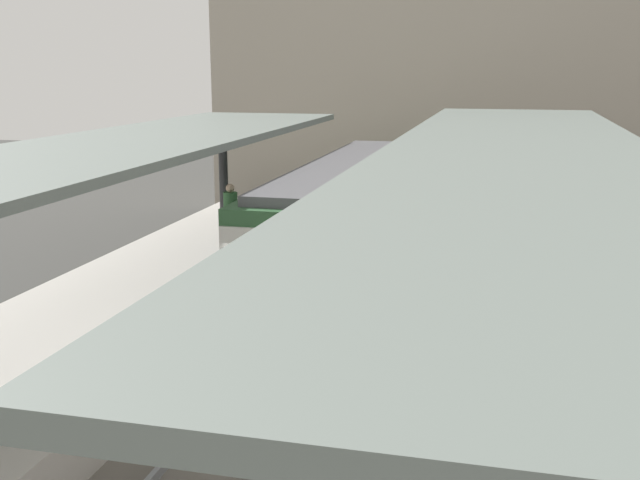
% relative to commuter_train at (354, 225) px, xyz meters
% --- Properties ---
extents(ground_plane, '(80.00, 80.00, 0.00)m').
position_rel_commuter_train_xyz_m(ground_plane, '(0.00, -6.76, -1.73)').
color(ground_plane, '#383835').
extents(platform_left, '(4.40, 28.00, 1.00)m').
position_rel_commuter_train_xyz_m(platform_left, '(-3.80, -6.76, -1.23)').
color(platform_left, '#ADA8A0').
rests_on(platform_left, ground_plane).
extents(platform_right, '(4.40, 28.00, 1.00)m').
position_rel_commuter_train_xyz_m(platform_right, '(3.80, -6.76, -1.23)').
color(platform_right, '#ADA8A0').
rests_on(platform_right, ground_plane).
extents(track_ballast, '(3.20, 28.00, 0.20)m').
position_rel_commuter_train_xyz_m(track_ballast, '(0.00, -6.76, -1.63)').
color(track_ballast, '#59544C').
rests_on(track_ballast, ground_plane).
extents(rail_near_side, '(0.08, 28.00, 0.14)m').
position_rel_commuter_train_xyz_m(rail_near_side, '(-0.72, -6.76, -1.46)').
color(rail_near_side, slate).
rests_on(rail_near_side, track_ballast).
extents(rail_far_side, '(0.08, 28.00, 0.14)m').
position_rel_commuter_train_xyz_m(rail_far_side, '(0.72, -6.76, -1.46)').
color(rail_far_side, slate).
rests_on(rail_far_side, track_ballast).
extents(commuter_train, '(2.78, 11.46, 3.10)m').
position_rel_commuter_train_xyz_m(commuter_train, '(0.00, 0.00, 0.00)').
color(commuter_train, '#2D5633').
rests_on(commuter_train, track_ballast).
extents(canopy_left, '(4.18, 21.00, 3.13)m').
position_rel_commuter_train_xyz_m(canopy_left, '(-3.80, -5.36, 2.29)').
color(canopy_left, '#333335').
rests_on(canopy_left, platform_left).
extents(canopy_right, '(4.18, 21.00, 3.35)m').
position_rel_commuter_train_xyz_m(canopy_right, '(3.80, -5.36, 2.50)').
color(canopy_right, '#333335').
rests_on(canopy_right, platform_right).
extents(platform_bench, '(1.40, 0.41, 0.86)m').
position_rel_commuter_train_xyz_m(platform_bench, '(5.01, -4.72, -0.26)').
color(platform_bench, black).
rests_on(platform_bench, platform_right).
extents(platform_sign, '(0.90, 0.08, 2.21)m').
position_rel_commuter_train_xyz_m(platform_sign, '(5.17, -7.00, 0.90)').
color(platform_sign, '#262628').
rests_on(platform_sign, platform_right).
extents(litter_bin, '(0.44, 0.44, 0.80)m').
position_rel_commuter_train_xyz_m(litter_bin, '(5.18, -9.59, -0.33)').
color(litter_bin, maroon).
rests_on(litter_bin, platform_right).
extents(passenger_mid_platform, '(0.36, 0.36, 1.70)m').
position_rel_commuter_train_xyz_m(passenger_mid_platform, '(-3.13, -0.34, 0.16)').
color(passenger_mid_platform, navy).
rests_on(passenger_mid_platform, platform_left).
extents(station_building_backdrop, '(18.00, 6.00, 11.00)m').
position_rel_commuter_train_xyz_m(station_building_backdrop, '(1.18, 13.24, 3.77)').
color(station_building_backdrop, '#A89E8E').
rests_on(station_building_backdrop, ground_plane).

